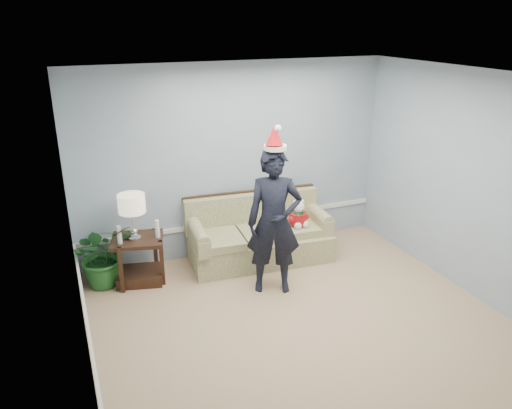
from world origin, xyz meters
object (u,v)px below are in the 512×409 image
(sofa, at_px, (259,237))
(houseplant, at_px, (103,254))
(teddy_bear, at_px, (298,217))
(table_lamp, at_px, (132,206))
(side_table, at_px, (139,264))
(man, at_px, (274,222))

(sofa, relative_size, houseplant, 2.40)
(houseplant, bearing_deg, teddy_bear, -5.46)
(sofa, bearing_deg, teddy_bear, -14.32)
(table_lamp, distance_m, teddy_bear, 2.28)
(side_table, height_order, houseplant, houseplant)
(table_lamp, xyz_separation_m, man, (1.55, -0.80, -0.16))
(sofa, distance_m, side_table, 1.68)
(side_table, height_order, teddy_bear, teddy_bear)
(teddy_bear, bearing_deg, table_lamp, 171.83)
(sofa, xyz_separation_m, houseplant, (-2.11, 0.07, 0.10))
(houseplant, relative_size, teddy_bear, 2.13)
(side_table, bearing_deg, table_lamp, -135.35)
(sofa, xyz_separation_m, table_lamp, (-1.71, -0.05, 0.74))
(man, xyz_separation_m, teddy_bear, (0.68, 0.68, -0.29))
(table_lamp, bearing_deg, houseplant, 162.91)
(table_lamp, distance_m, man, 1.76)
(man, bearing_deg, sofa, 101.10)
(sofa, xyz_separation_m, side_table, (-1.68, -0.02, -0.09))
(side_table, distance_m, man, 1.86)
(sofa, relative_size, side_table, 2.71)
(table_lamp, xyz_separation_m, houseplant, (-0.40, 0.12, -0.65))
(side_table, bearing_deg, teddy_bear, -4.14)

